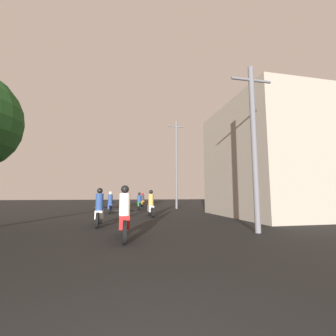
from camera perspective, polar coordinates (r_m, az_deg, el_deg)
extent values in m
cylinder|color=black|center=(7.77, -11.18, -14.05)|extent=(0.10, 0.63, 0.63)
cylinder|color=black|center=(6.37, -10.98, -15.69)|extent=(0.10, 0.63, 0.63)
cube|color=red|center=(7.04, -11.05, -13.23)|extent=(0.30, 0.71, 0.39)
cylinder|color=black|center=(7.47, -11.06, -10.60)|extent=(0.60, 0.04, 0.04)
cylinder|color=silver|center=(6.93, -10.95, -9.02)|extent=(0.32, 0.32, 0.66)
sphere|color=black|center=(6.93, -10.86, -5.32)|extent=(0.24, 0.24, 0.24)
cylinder|color=black|center=(10.90, -16.78, -11.79)|extent=(0.10, 0.61, 0.61)
cylinder|color=black|center=(9.49, -17.50, -12.55)|extent=(0.10, 0.61, 0.61)
cube|color=silver|center=(10.18, -17.08, -11.18)|extent=(0.30, 0.76, 0.34)
cylinder|color=black|center=(10.62, -16.81, -9.53)|extent=(0.60, 0.04, 0.04)
cylinder|color=navy|center=(10.07, -17.01, -8.24)|extent=(0.32, 0.32, 0.71)
sphere|color=black|center=(10.07, -16.92, -5.54)|extent=(0.24, 0.24, 0.24)
cylinder|color=black|center=(14.52, -4.76, -10.81)|extent=(0.10, 0.57, 0.57)
cylinder|color=black|center=(13.25, -4.05, -11.20)|extent=(0.10, 0.57, 0.57)
cube|color=#ADADB2|center=(13.87, -4.41, -10.24)|extent=(0.30, 0.83, 0.37)
cylinder|color=black|center=(14.27, -4.63, -9.00)|extent=(0.60, 0.04, 0.04)
cylinder|color=#B28E47|center=(13.77, -4.35, -8.03)|extent=(0.32, 0.32, 0.70)
sphere|color=black|center=(13.77, -4.33, -6.07)|extent=(0.24, 0.24, 0.24)
cylinder|color=black|center=(17.50, -14.40, -9.91)|extent=(0.10, 0.58, 0.58)
cylinder|color=black|center=(16.23, -14.59, -10.17)|extent=(0.10, 0.58, 0.58)
cube|color=#1E389E|center=(16.85, -14.48, -9.46)|extent=(0.30, 0.83, 0.34)
cylinder|color=black|center=(17.26, -14.39, -8.51)|extent=(0.60, 0.04, 0.04)
cylinder|color=navy|center=(16.75, -14.44, -7.75)|extent=(0.32, 0.32, 0.68)
sphere|color=silver|center=(16.75, -14.39, -6.18)|extent=(0.24, 0.24, 0.24)
cylinder|color=black|center=(20.49, -7.52, -9.48)|extent=(0.10, 0.65, 0.65)
cylinder|color=black|center=(19.06, -7.17, -9.69)|extent=(0.10, 0.65, 0.65)
cube|color=#1E6B33|center=(19.76, -7.34, -9.06)|extent=(0.30, 0.95, 0.36)
cylinder|color=black|center=(20.22, -7.44, -8.21)|extent=(0.60, 0.04, 0.04)
cylinder|color=navy|center=(19.66, -7.30, -7.70)|extent=(0.32, 0.32, 0.58)
sphere|color=black|center=(19.65, -7.28, -6.51)|extent=(0.24, 0.24, 0.24)
cylinder|color=black|center=(25.37, -6.63, -9.05)|extent=(0.10, 0.57, 0.57)
cylinder|color=black|center=(24.12, -6.35, -9.17)|extent=(0.10, 0.57, 0.57)
cube|color=orange|center=(24.74, -6.48, -8.68)|extent=(0.30, 0.73, 0.37)
cylinder|color=black|center=(25.14, -6.57, -7.99)|extent=(0.60, 0.04, 0.04)
cylinder|color=#2D2D33|center=(24.65, -6.45, -7.56)|extent=(0.32, 0.32, 0.60)
sphere|color=#A51919|center=(24.65, -6.44, -6.59)|extent=(0.24, 0.24, 0.24)
cube|color=gray|center=(15.05, 22.75, 1.78)|extent=(4.67, 7.59, 6.83)
cylinder|color=slate|center=(8.68, 21.05, 5.09)|extent=(0.20, 0.20, 6.06)
cylinder|color=slate|center=(9.51, 20.36, 20.19)|extent=(1.60, 0.10, 0.10)
cylinder|color=slate|center=(21.42, 2.14, 0.97)|extent=(0.20, 0.20, 8.39)
cylinder|color=slate|center=(22.22, 2.10, 10.46)|extent=(1.60, 0.10, 0.10)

